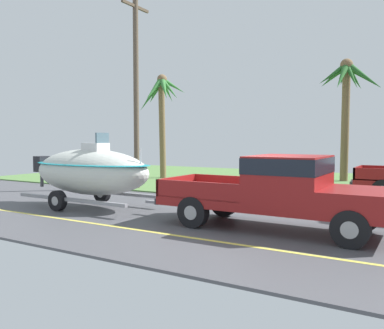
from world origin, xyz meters
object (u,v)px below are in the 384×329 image
palm_tree_far_left (161,101)px  boat_on_trailer (90,171)px  utility_pole (136,89)px  pickup_truck_towing (287,189)px  palm_tree_near_left (346,90)px

palm_tree_far_left → boat_on_trailer: bearing=-68.6°
boat_on_trailer → utility_pole: size_ratio=0.66×
pickup_truck_towing → palm_tree_near_left: bearing=94.1°
pickup_truck_towing → boat_on_trailer: boat_on_trailer is taller
palm_tree_near_left → utility_pole: bearing=-133.0°
boat_on_trailer → utility_pole: bearing=111.1°
palm_tree_far_left → utility_pole: (1.75, -4.40, 0.10)m
boat_on_trailer → palm_tree_far_left: palm_tree_far_left is taller
palm_tree_near_left → utility_pole: size_ratio=0.74×
pickup_truck_towing → boat_on_trailer: 6.63m
palm_tree_near_left → utility_pole: (-7.51, -8.04, -0.29)m
utility_pole → palm_tree_near_left: bearing=47.0°
pickup_truck_towing → palm_tree_far_left: size_ratio=1.01×
utility_pole → pickup_truck_towing: bearing=-29.1°
boat_on_trailer → palm_tree_far_left: 10.28m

